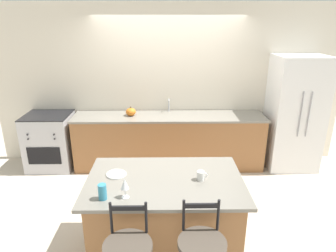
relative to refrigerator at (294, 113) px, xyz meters
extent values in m
plane|color=beige|center=(-2.09, -0.34, -0.95)|extent=(18.00, 18.00, 0.00)
cube|color=beige|center=(-2.09, 0.37, 0.40)|extent=(6.00, 0.07, 2.70)
cube|color=#936038|center=(-2.09, 0.04, -0.51)|extent=(3.16, 0.66, 0.88)
cube|color=gray|center=(-2.09, 0.04, -0.05)|extent=(3.20, 0.69, 0.03)
cube|color=black|center=(-2.09, 0.04, -0.04)|extent=(0.56, 0.36, 0.01)
cylinder|color=#ADAFB5|center=(-2.09, 0.26, 0.08)|extent=(0.02, 0.02, 0.22)
cylinder|color=#ADAFB5|center=(-2.09, 0.20, 0.18)|extent=(0.02, 0.12, 0.02)
cube|color=#936038|center=(-2.17, -2.06, -0.52)|extent=(1.47, 0.91, 0.87)
cube|color=gray|center=(-2.17, -2.06, -0.07)|extent=(1.59, 1.03, 0.03)
cube|color=white|center=(0.00, 0.00, 0.00)|extent=(0.81, 0.69, 1.90)
cylinder|color=#939399|center=(-0.07, -0.36, 0.09)|extent=(0.02, 0.02, 0.72)
cylinder|color=#939399|center=(0.07, -0.36, 0.09)|extent=(0.02, 0.02, 0.72)
cube|color=#B7B7BC|center=(-4.12, 0.01, -0.49)|extent=(0.74, 0.67, 0.93)
cube|color=black|center=(-4.12, -0.33, -0.60)|extent=(0.53, 0.01, 0.30)
cube|color=black|center=(-4.12, 0.01, -0.02)|extent=(0.74, 0.67, 0.02)
cylinder|color=black|center=(-4.32, -0.33, -0.23)|extent=(0.03, 0.02, 0.03)
cylinder|color=black|center=(-3.91, -0.33, -0.23)|extent=(0.03, 0.02, 0.03)
cylinder|color=black|center=(-4.32, -0.33, -0.30)|extent=(0.03, 0.02, 0.03)
cylinder|color=black|center=(-3.91, -0.33, -0.30)|extent=(0.03, 0.02, 0.03)
cylinder|color=#4C4238|center=(-2.47, -2.82, -0.22)|extent=(0.40, 0.40, 0.04)
cylinder|color=black|center=(-2.61, -2.67, -0.05)|extent=(0.02, 0.02, 0.30)
cylinder|color=black|center=(-2.32, -2.67, -0.05)|extent=(0.02, 0.02, 0.30)
cube|color=black|center=(-2.47, -2.67, 0.04)|extent=(0.29, 0.02, 0.04)
cylinder|color=#4C4238|center=(-1.87, -2.79, -0.22)|extent=(0.40, 0.40, 0.04)
cylinder|color=black|center=(-2.01, -2.65, -0.05)|extent=(0.02, 0.02, 0.30)
cylinder|color=black|center=(-1.73, -2.65, -0.05)|extent=(0.02, 0.02, 0.30)
cube|color=black|center=(-1.87, -2.65, 0.04)|extent=(0.29, 0.02, 0.04)
cylinder|color=white|center=(-2.68, -1.96, -0.04)|extent=(0.21, 0.21, 0.01)
torus|color=white|center=(-2.68, -1.96, -0.04)|extent=(0.21, 0.21, 0.01)
cylinder|color=white|center=(-2.53, -2.38, -0.05)|extent=(0.07, 0.07, 0.00)
cylinder|color=white|center=(-2.53, -2.38, 0.00)|extent=(0.01, 0.01, 0.09)
cone|color=white|center=(-2.53, -2.38, 0.09)|extent=(0.07, 0.07, 0.10)
cylinder|color=white|center=(-1.81, -2.07, 0.00)|extent=(0.08, 0.08, 0.09)
torus|color=white|center=(-1.77, -2.07, 0.00)|extent=(0.06, 0.01, 0.06)
cylinder|color=teal|center=(-2.73, -2.40, 0.02)|extent=(0.08, 0.08, 0.15)
ellipsoid|color=orange|center=(-2.73, 0.02, 0.03)|extent=(0.17, 0.17, 0.13)
cylinder|color=brown|center=(-2.73, 0.02, 0.11)|extent=(0.02, 0.02, 0.02)
camera|label=1|loc=(-2.17, -4.73, 1.49)|focal=32.00mm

